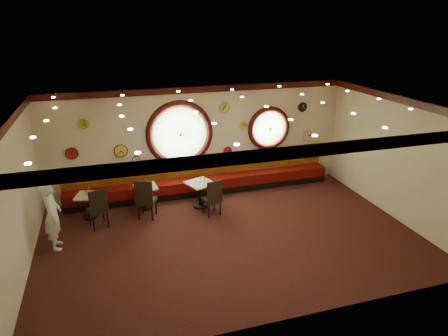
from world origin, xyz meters
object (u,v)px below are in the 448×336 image
(chair_c, at_px, (213,196))
(waiter, at_px, (52,215))
(condiment_a_bottle, at_px, (89,190))
(table_c, at_px, (200,191))
(condiment_a_pepper, at_px, (87,194))
(chair_b, at_px, (145,197))
(condiment_a_salt, at_px, (86,192))
(condiment_c_salt, at_px, (196,181))
(condiment_b_pepper, at_px, (147,185))
(condiment_c_bottle, at_px, (204,178))
(chair_a, at_px, (98,206))
(table_b, at_px, (146,194))
(table_a, at_px, (89,203))
(condiment_b_bottle, at_px, (147,182))
(condiment_c_pepper, at_px, (200,180))
(condiment_b_salt, at_px, (144,184))

(chair_c, relative_size, waiter, 0.39)
(condiment_a_bottle, bearing_deg, chair_c, -17.40)
(table_c, distance_m, condiment_a_pepper, 3.01)
(condiment_a_bottle, bearing_deg, condiment_a_pepper, -113.21)
(chair_b, height_order, condiment_a_salt, chair_b)
(condiment_c_salt, xyz_separation_m, condiment_b_pepper, (-1.31, 0.33, -0.08))
(condiment_c_bottle, height_order, waiter, waiter)
(chair_a, relative_size, waiter, 0.41)
(table_c, height_order, condiment_a_salt, condiment_a_salt)
(table_b, distance_m, waiter, 2.70)
(condiment_c_salt, distance_m, condiment_a_pepper, 2.88)
(table_b, height_order, chair_b, chair_b)
(condiment_b_pepper, xyz_separation_m, condiment_c_bottle, (1.58, -0.26, 0.09))
(condiment_a_salt, xyz_separation_m, condiment_b_pepper, (1.58, 0.06, 0.01))
(table_a, relative_size, table_c, 0.85)
(table_c, bearing_deg, condiment_a_pepper, 176.43)
(chair_a, relative_size, condiment_c_salt, 6.50)
(table_b, relative_size, condiment_a_bottle, 3.63)
(table_b, height_order, waiter, waiter)
(condiment_c_bottle, bearing_deg, condiment_c_salt, -165.53)
(chair_a, height_order, condiment_a_pepper, chair_a)
(chair_a, distance_m, waiter, 1.18)
(condiment_c_salt, xyz_separation_m, waiter, (-3.58, -1.11, 0.04))
(chair_a, distance_m, chair_b, 1.20)
(table_b, distance_m, chair_c, 1.94)
(table_b, height_order, condiment_a_bottle, condiment_a_bottle)
(condiment_a_bottle, xyz_separation_m, waiter, (-0.78, -1.44, 0.08))
(table_a, xyz_separation_m, condiment_b_bottle, (1.57, 0.22, 0.33))
(condiment_c_bottle, bearing_deg, table_b, 170.75)
(chair_b, bearing_deg, chair_a, -148.37)
(table_a, height_order, chair_a, chair_a)
(condiment_b_bottle, bearing_deg, condiment_a_pepper, -170.72)
(table_c, height_order, waiter, waiter)
(table_b, distance_m, condiment_c_pepper, 1.55)
(chair_a, xyz_separation_m, condiment_c_bottle, (2.88, 0.55, 0.19))
(table_c, height_order, condiment_c_bottle, condiment_c_bottle)
(condiment_a_pepper, bearing_deg, chair_a, -67.86)
(table_b, relative_size, chair_a, 0.98)
(condiment_b_salt, xyz_separation_m, waiter, (-2.20, -1.52, 0.12))
(table_a, distance_m, condiment_a_bottle, 0.36)
(chair_c, distance_m, condiment_c_salt, 0.76)
(condiment_b_salt, xyz_separation_m, condiment_c_bottle, (1.66, -0.33, 0.10))
(chair_a, height_order, waiter, waiter)
(table_c, bearing_deg, chair_b, -169.19)
(table_a, distance_m, condiment_b_bottle, 1.62)
(table_a, xyz_separation_m, chair_a, (0.25, -0.69, 0.20))
(condiment_b_pepper, relative_size, condiment_c_bottle, 0.80)
(condiment_a_pepper, relative_size, condiment_b_bottle, 0.64)
(condiment_a_salt, distance_m, condiment_b_pepper, 1.58)
(table_b, xyz_separation_m, condiment_a_bottle, (-1.47, -0.01, 0.33))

